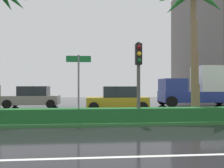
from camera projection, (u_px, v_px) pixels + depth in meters
name	position (u px, v px, depth m)	size (l,w,h in m)	color
ground_plane	(92.00, 118.00, 12.48)	(90.00, 42.00, 0.10)	black
near_lane_divider_stripe	(90.00, 158.00, 5.51)	(81.00, 0.14, 0.01)	white
median_strip	(92.00, 119.00, 11.48)	(85.50, 4.00, 0.15)	#2D6B33
median_hedge	(92.00, 115.00, 10.09)	(76.50, 0.70, 0.60)	#1E6028
palm_tree_centre_left	(193.00, 7.00, 11.86)	(3.95, 3.67, 7.29)	olive
traffic_signal_median_right	(139.00, 67.00, 10.16)	(0.28, 0.43, 3.62)	#4C4C47
street_name_sign	(79.00, 79.00, 9.88)	(1.10, 0.08, 3.00)	slate
car_in_traffic_second	(33.00, 97.00, 18.15)	(4.30, 2.02, 1.72)	gray
car_in_traffic_third	(118.00, 99.00, 15.80)	(4.30, 2.02, 1.72)	#B28C1E
box_truck_lead	(198.00, 88.00, 19.38)	(6.40, 2.64, 3.46)	navy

